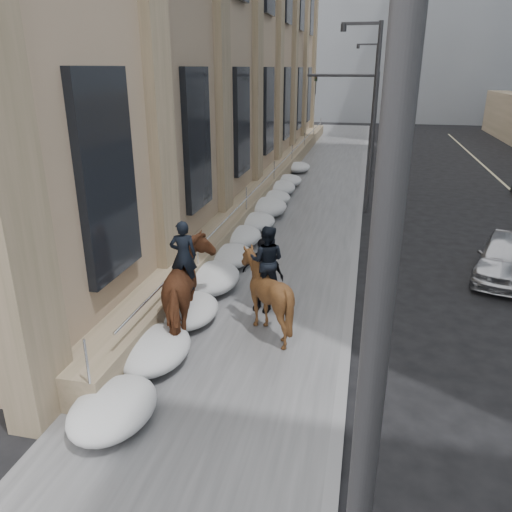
{
  "coord_description": "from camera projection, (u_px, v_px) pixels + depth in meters",
  "views": [
    {
      "loc": [
        2.76,
        -8.74,
        6.22
      ],
      "look_at": [
        0.17,
        2.9,
        1.7
      ],
      "focal_mm": 35.0,
      "sensor_mm": 36.0,
      "label": 1
    }
  ],
  "objects": [
    {
      "name": "mounted_horse_left",
      "position": [
        190.0,
        288.0,
        11.89
      ],
      "size": [
        1.85,
        2.87,
        2.78
      ],
      "rotation": [
        0.0,
        0.0,
        3.4
      ],
      "color": "#502A18",
      "rests_on": "sidewalk"
    },
    {
      "name": "snow_bank",
      "position": [
        244.0,
        235.0,
        18.27
      ],
      "size": [
        1.7,
        18.1,
        0.76
      ],
      "color": "silver",
      "rests_on": "sidewalk"
    },
    {
      "name": "mounted_horse_right",
      "position": [
        266.0,
        289.0,
        12.0
      ],
      "size": [
        1.61,
        1.81,
        2.65
      ],
      "rotation": [
        0.0,
        0.0,
        3.15
      ],
      "color": "#402612",
      "rests_on": "sidewalk"
    },
    {
      "name": "streetlight_mid",
      "position": [
        371.0,
        108.0,
        21.35
      ],
      "size": [
        1.71,
        0.24,
        8.0
      ],
      "color": "#2D2D30",
      "rests_on": "ground"
    },
    {
      "name": "traffic_signal",
      "position": [
        359.0,
        108.0,
        28.99
      ],
      "size": [
        4.1,
        0.22,
        6.0
      ],
      "color": "#2D2D30",
      "rests_on": "ground"
    },
    {
      "name": "streetlight_near",
      "position": [
        348.0,
        350.0,
        3.09
      ],
      "size": [
        1.71,
        0.24,
        8.0
      ],
      "color": "#2D2D30",
      "rests_on": "ground"
    },
    {
      "name": "sidewalk",
      "position": [
        290.0,
        233.0,
        19.85
      ],
      "size": [
        5.0,
        80.0,
        0.12
      ],
      "primitive_type": "cube",
      "color": "#49494B",
      "rests_on": "ground"
    },
    {
      "name": "streetlight_far",
      "position": [
        372.0,
        90.0,
        39.6
      ],
      "size": [
        1.71,
        0.24,
        8.0
      ],
      "color": "#2D2D30",
      "rests_on": "ground"
    },
    {
      "name": "limestone_building",
      "position": [
        226.0,
        14.0,
        26.88
      ],
      "size": [
        6.1,
        44.0,
        18.0
      ],
      "color": "tan",
      "rests_on": "ground"
    },
    {
      "name": "bg_building_far",
      "position": [
        316.0,
        40.0,
        74.15
      ],
      "size": [
        24.0,
        12.0,
        20.0
      ],
      "primitive_type": "cube",
      "color": "gray",
      "rests_on": "ground"
    },
    {
      "name": "pedestrian",
      "position": [
        263.0,
        274.0,
        13.09
      ],
      "size": [
        1.26,
        0.77,
        2.01
      ],
      "primitive_type": "imported",
      "rotation": [
        0.0,
        0.0,
        -0.25
      ],
      "color": "black",
      "rests_on": "sidewalk"
    },
    {
      "name": "car_silver",
      "position": [
        506.0,
        257.0,
        15.54
      ],
      "size": [
        2.78,
        4.34,
        1.38
      ],
      "primitive_type": "imported",
      "rotation": [
        0.0,
        0.0,
        -0.31
      ],
      "color": "#A2A4AA",
      "rests_on": "ground"
    },
    {
      "name": "ground",
      "position": [
        219.0,
        376.0,
        10.74
      ],
      "size": [
        140.0,
        140.0,
        0.0
      ],
      "primitive_type": "plane",
      "color": "black",
      "rests_on": "ground"
    },
    {
      "name": "curb",
      "position": [
        357.0,
        237.0,
        19.32
      ],
      "size": [
        0.24,
        80.0,
        0.12
      ],
      "primitive_type": "cube",
      "color": "slate",
      "rests_on": "ground"
    }
  ]
}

